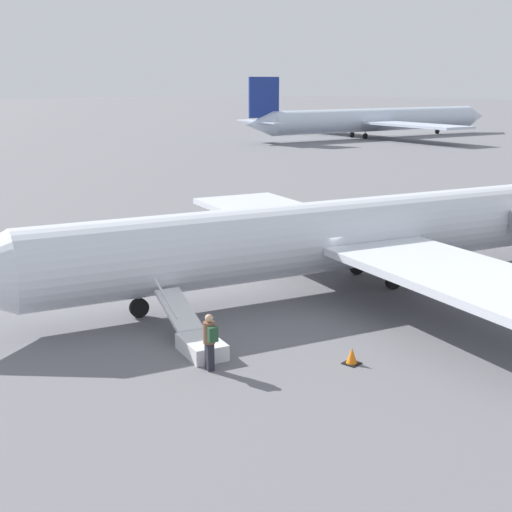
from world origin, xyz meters
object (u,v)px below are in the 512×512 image
at_px(airplane_main, 348,233).
at_px(passenger, 210,338).
at_px(airplane_far_right, 375,120).
at_px(boarding_stairs, 197,339).

height_order(airplane_main, passenger, airplane_main).
bearing_deg(airplane_main, passenger, 33.19).
distance_m(airplane_far_right, boarding_stairs, 89.77).
distance_m(airplane_main, airplane_far_right, 81.41).
xyz_separation_m(boarding_stairs, passenger, (0.87, 1.48, 0.61)).
bearing_deg(boarding_stairs, airplane_far_right, -39.72).
relative_size(airplane_main, boarding_stairs, 7.39).
height_order(boarding_stairs, passenger, boarding_stairs).
relative_size(airplane_far_right, boarding_stairs, 11.17).
bearing_deg(airplane_far_right, boarding_stairs, -135.04).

